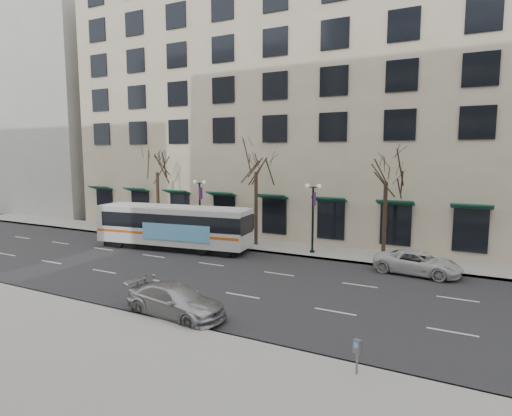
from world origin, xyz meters
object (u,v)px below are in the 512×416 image
Objects in this scene: tree_far_left at (157,161)px; pay_station at (357,349)px; lamp_post_right at (313,215)px; white_pickup at (418,263)px; silver_car at (176,301)px; tree_far_mid at (256,160)px; city_bus at (174,226)px; tree_far_right at (386,168)px; lamp_post_left at (200,207)px.

pay_station is (22.41, -16.59, -5.70)m from tree_far_left.
lamp_post_right reaches higher than white_pickup.
silver_car is 15.22m from white_pickup.
city_bus is at bearing -142.88° from tree_far_mid.
white_pickup is at bearing -11.69° from tree_far_mid.
tree_far_right reaches higher than silver_car.
tree_far_right reaches higher than pay_station.
white_pickup reaches higher than pay_station.
tree_far_left is 1.60× the size of lamp_post_left.
tree_far_left is at bearing 133.85° from city_bus.
tree_far_right is 0.64× the size of city_bus.
tree_far_left is 28.46m from pay_station.
lamp_post_left is at bearing 90.31° from white_pickup.
pay_station is at bearing -53.19° from tree_far_mid.
tree_far_right reaches higher than lamp_post_left.
lamp_post_right is 0.41× the size of city_bus.
lamp_post_left is 0.41× the size of city_bus.
tree_far_right is at bearing 2.29° from lamp_post_left.
silver_car is (8.72, -14.40, -2.22)m from lamp_post_left.
tree_far_mid is 1.67× the size of white_pickup.
lamp_post_right is at bearing 134.89° from pay_station.
silver_car reaches higher than pay_station.
city_bus reaches higher than silver_car.
lamp_post_right reaches higher than city_bus.
lamp_post_left is at bearing 157.46° from pay_station.
lamp_post_left reaches higher than silver_car.
tree_far_mid reaches higher than lamp_post_right.
tree_far_mid is 1.64× the size of lamp_post_right.
tree_far_left is at bearing 177.71° from lamp_post_right.
white_pickup is at bearing -6.57° from tree_far_left.
tree_far_mid is 1.71× the size of silver_car.
tree_far_mid is 7.31× the size of pay_station.
lamp_post_right is at bearing 0.00° from lamp_post_left.
city_bus is at bearing 44.47° from silver_car.
lamp_post_left reaches higher than city_bus.
tree_far_mid is at bearing 0.00° from tree_far_left.
tree_far_left reaches higher than lamp_post_right.
tree_far_right reaches higher than lamp_post_right.
tree_far_right is 6.11m from lamp_post_right.
city_bus is at bearing -38.81° from tree_far_left.
white_pickup is at bearing -6.50° from lamp_post_left.
tree_far_mid is at bearing 146.84° from pay_station.
tree_far_left is 1.67× the size of silver_car.
lamp_post_right is (5.01, -0.60, -3.96)m from tree_far_mid.
lamp_post_right is at bearing -6.83° from tree_far_mid.
silver_car is 4.28× the size of pay_station.
tree_far_right is 17.23m from silver_car.
city_bus is (-5.15, -3.90, -5.07)m from tree_far_mid.
tree_far_left is at bearing 173.17° from lamp_post_left.
tree_far_right is at bearing 118.31° from pay_station.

